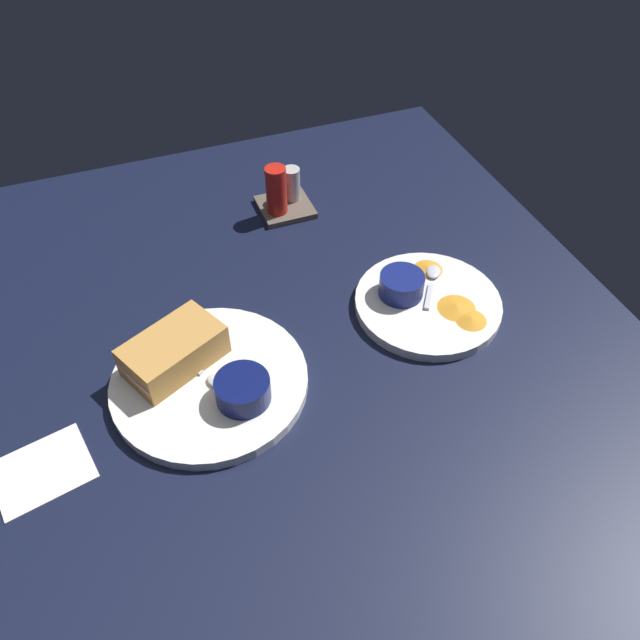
# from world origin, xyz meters

# --- Properties ---
(ground_plane) EXTENTS (1.10, 1.10, 0.03)m
(ground_plane) POSITION_xyz_m (0.00, 0.00, -0.01)
(ground_plane) COLOR black
(plate_sandwich_main) EXTENTS (0.26, 0.26, 0.02)m
(plate_sandwich_main) POSITION_xyz_m (-0.07, -0.04, 0.01)
(plate_sandwich_main) COLOR white
(plate_sandwich_main) RESTS_ON ground_plane
(sandwich_half_near) EXTENTS (0.15, 0.13, 0.05)m
(sandwich_half_near) POSITION_xyz_m (-0.10, -0.00, 0.04)
(sandwich_half_near) COLOR #C68C42
(sandwich_half_near) RESTS_ON plate_sandwich_main
(ramekin_dark_sauce) EXTENTS (0.07, 0.07, 0.03)m
(ramekin_dark_sauce) POSITION_xyz_m (-0.04, -0.09, 0.03)
(ramekin_dark_sauce) COLOR #0C144C
(ramekin_dark_sauce) RESTS_ON plate_sandwich_main
(spoon_by_dark_ramekin) EXTENTS (0.07, 0.09, 0.01)m
(spoon_by_dark_ramekin) POSITION_xyz_m (-0.07, -0.04, 0.02)
(spoon_by_dark_ramekin) COLOR silver
(spoon_by_dark_ramekin) RESTS_ON plate_sandwich_main
(plate_chips_companion) EXTENTS (0.22, 0.22, 0.02)m
(plate_chips_companion) POSITION_xyz_m (0.27, -0.01, 0.01)
(plate_chips_companion) COLOR white
(plate_chips_companion) RESTS_ON ground_plane
(ramekin_light_gravy) EXTENTS (0.07, 0.07, 0.03)m
(ramekin_light_gravy) POSITION_xyz_m (0.24, 0.02, 0.03)
(ramekin_light_gravy) COLOR navy
(ramekin_light_gravy) RESTS_ON plate_chips_companion
(spoon_by_gravy_ramekin) EXTENTS (0.07, 0.09, 0.01)m
(spoon_by_gravy_ramekin) POSITION_xyz_m (0.30, 0.03, 0.02)
(spoon_by_gravy_ramekin) COLOR silver
(spoon_by_gravy_ramekin) RESTS_ON plate_chips_companion
(plantain_chip_scatter) EXTENTS (0.13, 0.18, 0.01)m
(plantain_chip_scatter) POSITION_xyz_m (0.29, -0.02, 0.02)
(plantain_chip_scatter) COLOR orange
(plantain_chip_scatter) RESTS_ON plate_chips_companion
(condiment_caddy) EXTENTS (0.09, 0.09, 0.10)m
(condiment_caddy) POSITION_xyz_m (0.15, 0.30, 0.03)
(condiment_caddy) COLOR brown
(condiment_caddy) RESTS_ON ground_plane
(paper_napkin_folded) EXTENTS (0.13, 0.11, 0.00)m
(paper_napkin_folded) POSITION_xyz_m (-0.29, -0.10, 0.00)
(paper_napkin_folded) COLOR white
(paper_napkin_folded) RESTS_ON ground_plane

